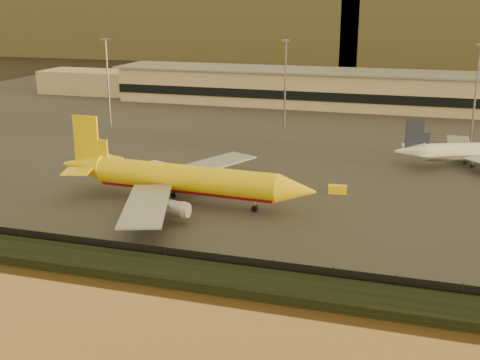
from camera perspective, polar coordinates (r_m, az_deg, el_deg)
The scene contains 11 objects.
ground at distance 96.41m, azimuth -0.72°, elevation -5.22°, with size 900.00×900.00×0.00m, color black.
embankment at distance 81.47m, azimuth -4.40°, elevation -9.00°, with size 320.00×7.00×1.40m, color black.
tarmac at distance 185.75m, azimuth 8.27°, elevation 5.35°, with size 320.00×220.00×0.20m, color #2D2D2D.
perimeter_fence at distance 84.60m, azimuth -3.42°, elevation -7.52°, with size 300.00×0.05×2.20m, color black.
terminal_building at distance 216.91m, azimuth 5.80°, elevation 8.70°, with size 202.00×25.00×12.60m.
apron_light_masts at distance 161.95m, azimuth 12.68°, elevation 9.08°, with size 152.20×12.20×25.40m.
distant_hills at distance 427.94m, azimuth 10.98°, elevation 15.74°, with size 470.00×160.00×70.00m.
dhl_cargo_jet at distance 109.93m, azimuth -5.58°, elevation 0.06°, with size 50.18×49.16×15.00m.
white_narrowbody_jet at distance 144.72m, azimuth 21.72°, elevation 2.51°, with size 37.13×35.05×11.11m.
gse_vehicle_yellow at distance 117.34m, azimuth 9.23°, elevation -0.88°, with size 3.54×1.59×1.59m, color yellow.
gse_vehicle_white at distance 134.10m, azimuth -7.85°, elevation 1.39°, with size 3.49×1.57×1.57m, color silver.
Camera 1 is at (27.34, -85.21, 35.87)m, focal length 45.00 mm.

